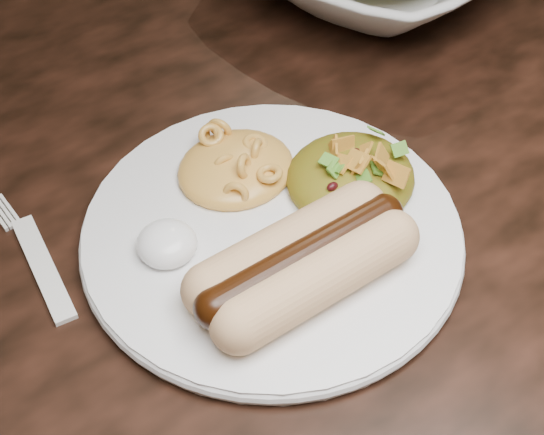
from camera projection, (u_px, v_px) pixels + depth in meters
table at (189, 227)px, 0.72m from camera, size 1.60×0.90×0.75m
plate at (272, 234)px, 0.58m from camera, size 0.35×0.35×0.01m
hotdog at (303, 262)px, 0.53m from camera, size 0.13×0.07×0.04m
mac_and_cheese at (235, 156)px, 0.60m from camera, size 0.11×0.10×0.03m
sour_cream at (166, 239)px, 0.55m from camera, size 0.04×0.04×0.03m
taco_salad at (352, 168)px, 0.60m from camera, size 0.10×0.09×0.04m
fork at (43, 268)px, 0.57m from camera, size 0.04×0.15×0.00m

